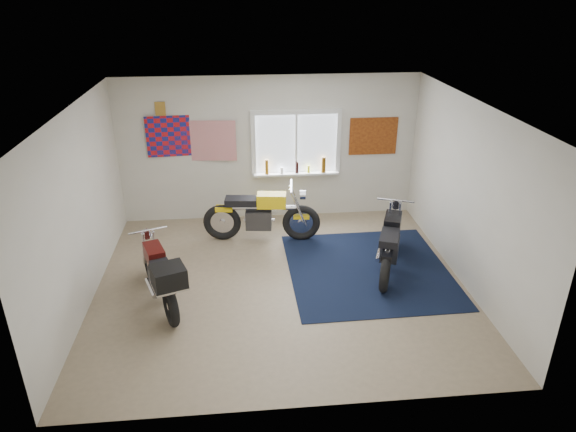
{
  "coord_description": "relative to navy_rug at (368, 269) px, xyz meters",
  "views": [
    {
      "loc": [
        -0.54,
        -6.63,
        4.2
      ],
      "look_at": [
        0.15,
        0.4,
        0.94
      ],
      "focal_mm": 32.0,
      "sensor_mm": 36.0,
      "label": 1
    }
  ],
  "objects": [
    {
      "name": "room_shell",
      "position": [
        -1.42,
        -0.27,
        1.63
      ],
      "size": [
        5.5,
        5.5,
        5.5
      ],
      "color": "white",
      "rests_on": "ground"
    },
    {
      "name": "ground",
      "position": [
        -1.42,
        -0.27,
        -0.01
      ],
      "size": [
        5.5,
        5.5,
        0.0
      ],
      "primitive_type": "plane",
      "color": "#9E896B",
      "rests_on": "ground"
    },
    {
      "name": "triumph_poster",
      "position": [
        0.53,
        2.21,
        1.54
      ],
      "size": [
        0.9,
        0.03,
        0.7
      ],
      "primitive_type": "cube",
      "color": "#A54C14",
      "rests_on": "room_shell"
    },
    {
      "name": "flag_display",
      "position": [
        -3.32,
        2.21,
        2.14
      ],
      "size": [
        1.6,
        0.1,
        1.17
      ],
      "color": "red",
      "rests_on": "room_shell"
    },
    {
      "name": "yellow_triumph",
      "position": [
        -1.64,
        1.23,
        0.45
      ],
      "size": [
        2.06,
        0.62,
        1.04
      ],
      "rotation": [
        0.0,
        0.0,
        -0.11
      ],
      "color": "black",
      "rests_on": "ground"
    },
    {
      "name": "navy_rug",
      "position": [
        0.0,
        0.0,
        0.0
      ],
      "size": [
        2.54,
        2.64,
        0.01
      ],
      "primitive_type": "cube",
      "rotation": [
        0.0,
        0.0,
        0.02
      ],
      "color": "black",
      "rests_on": "ground"
    },
    {
      "name": "maroon_tourer",
      "position": [
        -3.12,
        -0.68,
        0.48
      ],
      "size": [
        0.93,
        1.8,
        0.93
      ],
      "rotation": [
        0.0,
        0.0,
        1.93
      ],
      "color": "black",
      "rests_on": "ground"
    },
    {
      "name": "window_assembly",
      "position": [
        -0.92,
        2.2,
        1.36
      ],
      "size": [
        1.66,
        0.17,
        1.26
      ],
      "color": "white",
      "rests_on": "room_shell"
    },
    {
      "name": "black_chrome_bike",
      "position": [
        0.33,
        0.02,
        0.43
      ],
      "size": [
        0.87,
        1.86,
        1.0
      ],
      "rotation": [
        0.0,
        0.0,
        1.2
      ],
      "color": "black",
      "rests_on": "navy_rug"
    },
    {
      "name": "oil_bottles",
      "position": [
        -0.83,
        2.13,
        1.02
      ],
      "size": [
        1.15,
        0.09,
        0.3
      ],
      "color": "#945C15",
      "rests_on": "window_assembly"
    }
  ]
}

